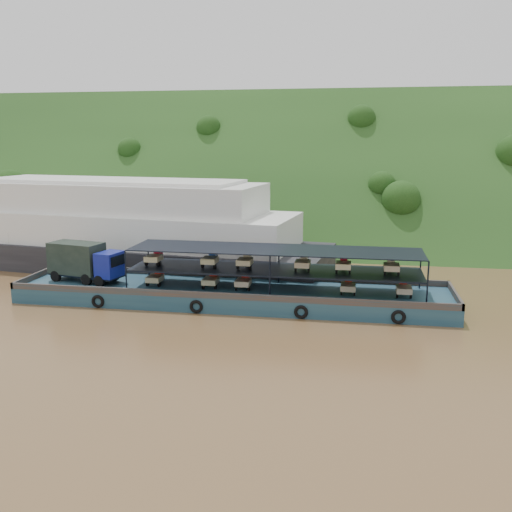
# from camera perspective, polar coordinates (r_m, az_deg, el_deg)

# --- Properties ---
(ground) EXTENTS (160.00, 160.00, 0.00)m
(ground) POSITION_cam_1_polar(r_m,az_deg,el_deg) (46.55, 1.79, -4.68)
(ground) COLOR brown
(ground) RESTS_ON ground
(hillside) EXTENTS (140.00, 39.60, 39.60)m
(hillside) POSITION_cam_1_polar(r_m,az_deg,el_deg) (81.53, 5.45, 2.35)
(hillside) COLOR #1A3714
(hillside) RESTS_ON ground
(cargo_barge) EXTENTS (35.00, 7.18, 4.54)m
(cargo_barge) POSITION_cam_1_polar(r_m,az_deg,el_deg) (46.64, -3.58, -3.25)
(cargo_barge) COLOR #16374D
(cargo_barge) RESTS_ON ground
(passenger_ferry) EXTENTS (45.80, 16.87, 9.06)m
(passenger_ferry) POSITION_cam_1_polar(r_m,az_deg,el_deg) (60.96, -14.11, 2.65)
(passenger_ferry) COLOR black
(passenger_ferry) RESTS_ON ground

